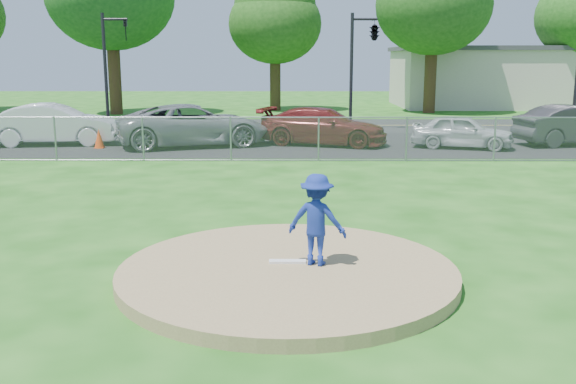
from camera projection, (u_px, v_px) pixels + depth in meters
name	position (u px, v px, depth m)	size (l,w,h in m)	color
ground	(289.00, 171.00, 20.05)	(120.00, 120.00, 0.00)	#185212
pitchers_mound	(287.00, 273.00, 10.24)	(5.40, 5.40, 0.20)	#8F774E
pitching_rubber	(288.00, 262.00, 10.42)	(0.60, 0.15, 0.04)	white
chain_link_fence	(289.00, 139.00, 21.86)	(40.00, 0.06, 1.50)	gray
parking_lot	(290.00, 144.00, 26.42)	(50.00, 8.00, 0.01)	black
street	(290.00, 125.00, 33.76)	(60.00, 7.00, 0.01)	#232326
commercial_building	(508.00, 76.00, 46.95)	(16.40, 9.40, 4.30)	#BCB5A1
tree_center	(275.00, 12.00, 42.23)	(6.16, 6.16, 9.84)	#382714
traffic_signal_left	(110.00, 60.00, 31.15)	(1.28, 0.20, 5.60)	black
traffic_signal_center	(372.00, 34.00, 30.84)	(1.42, 2.48, 5.60)	black
pitcher	(317.00, 220.00, 10.20)	(0.95, 0.55, 1.48)	navy
traffic_cone	(99.00, 138.00, 25.06)	(0.39, 0.39, 0.76)	#F7450D
parked_car_white	(54.00, 124.00, 25.96)	(1.76, 5.04, 1.66)	white
parked_car_gray	(193.00, 125.00, 25.63)	(2.78, 6.02, 1.67)	gray
parked_car_darkred	(323.00, 126.00, 25.96)	(2.10, 5.18, 1.50)	maroon
parked_car_pearl	(462.00, 131.00, 25.01)	(1.55, 3.86, 1.32)	silver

